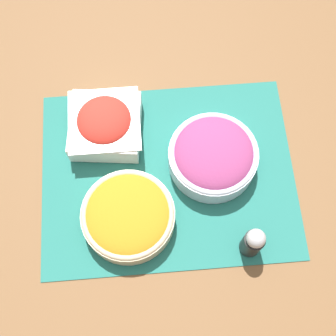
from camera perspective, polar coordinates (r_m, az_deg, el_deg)
name	(u,v)px	position (r m, az deg, el deg)	size (l,w,h in m)	color
ground_plane	(168,174)	(0.95, 0.00, -0.74)	(3.00, 3.00, 0.00)	brown
placemat	(168,174)	(0.95, 0.00, -0.69)	(0.51, 0.39, 0.00)	#236B60
onion_bowl	(213,156)	(0.92, 5.52, 1.51)	(0.18, 0.18, 0.07)	silver
tomato_bowl	(105,124)	(0.96, -7.68, 5.34)	(0.15, 0.15, 0.08)	white
carrot_bowl	(128,216)	(0.89, -4.89, -5.81)	(0.18, 0.18, 0.06)	#C6B28E
pepper_shaker	(253,242)	(0.87, 10.35, -8.87)	(0.04, 0.04, 0.09)	black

